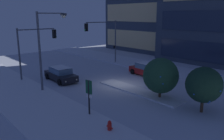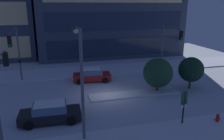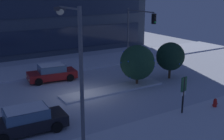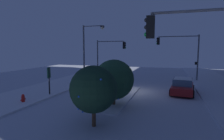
# 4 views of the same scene
# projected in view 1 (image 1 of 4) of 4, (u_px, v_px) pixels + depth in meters

# --- Properties ---
(ground) EXTENTS (52.00, 52.00, 0.00)m
(ground) POSITION_uv_depth(u_px,v_px,m) (121.00, 85.00, 23.58)
(ground) COLOR silver
(curb_strip_near) EXTENTS (52.00, 5.20, 0.14)m
(curb_strip_near) POSITION_uv_depth(u_px,v_px,m) (39.00, 106.00, 17.85)
(curb_strip_near) COLOR silver
(curb_strip_near) RESTS_ON ground
(curb_strip_far) EXTENTS (52.00, 5.20, 0.14)m
(curb_strip_far) POSITION_uv_depth(u_px,v_px,m) (171.00, 71.00, 29.27)
(curb_strip_far) COLOR silver
(curb_strip_far) RESTS_ON ground
(median_strip) EXTENTS (9.00, 1.80, 0.14)m
(median_strip) POSITION_uv_depth(u_px,v_px,m) (138.00, 91.00, 21.41)
(median_strip) COLOR silver
(median_strip) RESTS_ON ground
(office_tower_secondary) EXTENTS (14.26, 8.09, 14.65)m
(office_tower_secondary) POSITION_uv_depth(u_px,v_px,m) (144.00, 13.00, 45.41)
(office_tower_secondary) COLOR #384251
(office_tower_secondary) RESTS_ON ground
(car_near) EXTENTS (4.68, 2.17, 1.49)m
(car_near) POSITION_uv_depth(u_px,v_px,m) (61.00, 74.00, 24.89)
(car_near) COLOR black
(car_near) RESTS_ON ground
(car_far) EXTENTS (4.51, 2.44, 1.49)m
(car_far) POSITION_uv_depth(u_px,v_px,m) (147.00, 70.00, 27.01)
(car_far) COLOR maroon
(car_far) RESTS_ON ground
(traffic_light_corner_near_left) EXTENTS (0.32, 4.54, 5.61)m
(traffic_light_corner_near_left) POSITION_uv_depth(u_px,v_px,m) (35.00, 43.00, 25.27)
(traffic_light_corner_near_left) COLOR #565960
(traffic_light_corner_near_left) RESTS_ON ground
(traffic_light_corner_far_left) EXTENTS (0.32, 5.50, 6.16)m
(traffic_light_corner_far_left) POSITION_uv_depth(u_px,v_px,m) (104.00, 34.00, 31.98)
(traffic_light_corner_far_left) COLOR #565960
(traffic_light_corner_far_left) RESTS_ON ground
(street_lamp_arched) EXTENTS (0.56, 2.87, 7.23)m
(street_lamp_arched) POSITION_uv_depth(u_px,v_px,m) (47.00, 40.00, 20.94)
(street_lamp_arched) COLOR #565960
(street_lamp_arched) RESTS_ON ground
(fire_hydrant) EXTENTS (0.48, 0.26, 0.75)m
(fire_hydrant) POSITION_uv_depth(u_px,v_px,m) (110.00, 127.00, 13.99)
(fire_hydrant) COLOR red
(fire_hydrant) RESTS_ON ground
(parking_info_sign) EXTENTS (0.55, 0.16, 2.60)m
(parking_info_sign) POSITION_uv_depth(u_px,v_px,m) (89.00, 93.00, 15.93)
(parking_info_sign) COLOR black
(parking_info_sign) RESTS_ON ground
(decorated_tree_median) EXTENTS (2.99, 2.96, 3.50)m
(decorated_tree_median) POSITION_uv_depth(u_px,v_px,m) (161.00, 76.00, 19.22)
(decorated_tree_median) COLOR #473323
(decorated_tree_median) RESTS_ON ground
(decorated_tree_left_of_median) EXTENTS (2.63, 2.59, 3.38)m
(decorated_tree_left_of_median) POSITION_uv_depth(u_px,v_px,m) (204.00, 85.00, 16.48)
(decorated_tree_left_of_median) COLOR #473323
(decorated_tree_left_of_median) RESTS_ON ground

